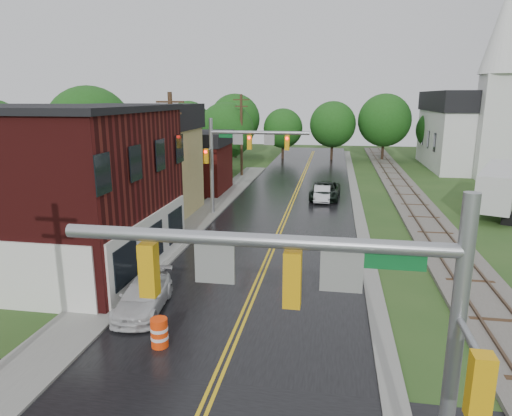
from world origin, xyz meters
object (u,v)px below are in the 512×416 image
(utility_pole_b, at_px, (173,161))
(construction_barrel, at_px, (159,333))
(tree_left_b, at_px, (91,132))
(semi_trailer, at_px, (499,185))
(tree_left_c, at_px, (167,138))
(brick_building, at_px, (21,188))
(traffic_signal_far, at_px, (240,149))
(tree_left_e, at_px, (227,132))
(sedan_silver, at_px, (322,194))
(traffic_signal_near, at_px, (333,309))
(utility_pole_c, at_px, (241,134))
(pickup_white, at_px, (144,297))
(church, at_px, (476,121))
(suv_dark, at_px, (325,191))

(utility_pole_b, relative_size, construction_barrel, 8.29)
(tree_left_b, bearing_deg, semi_trailer, -0.63)
(tree_left_c, distance_m, construction_barrel, 33.90)
(brick_building, xyz_separation_m, tree_left_b, (-5.36, 16.90, 1.57))
(traffic_signal_far, relative_size, tree_left_e, 0.90)
(sedan_silver, bearing_deg, traffic_signal_near, -88.98)
(utility_pole_b, relative_size, tree_left_b, 0.93)
(brick_building, height_order, tree_left_e, brick_building)
(sedan_silver, bearing_deg, utility_pole_b, -131.28)
(brick_building, bearing_deg, traffic_signal_far, 53.08)
(utility_pole_c, distance_m, semi_trailer, 26.15)
(tree_left_c, height_order, pickup_white, tree_left_c)
(traffic_signal_near, relative_size, utility_pole_c, 0.82)
(brick_building, distance_m, tree_left_b, 17.80)
(tree_left_e, xyz_separation_m, semi_trailer, (24.88, -14.38, -2.73))
(sedan_silver, bearing_deg, church, 49.16)
(utility_pole_c, height_order, tree_left_b, tree_left_b)
(pickup_white, distance_m, semi_trailer, 29.01)
(tree_left_c, relative_size, semi_trailer, 0.72)
(brick_building, bearing_deg, utility_pole_c, 78.91)
(traffic_signal_far, relative_size, tree_left_c, 0.96)
(sedan_silver, distance_m, pickup_white, 23.07)
(traffic_signal_near, distance_m, suv_dark, 32.03)
(suv_dark, bearing_deg, tree_left_b, -171.37)
(traffic_signal_near, xyz_separation_m, utility_pole_b, (-10.27, 20.00, -0.25))
(brick_building, bearing_deg, traffic_signal_near, -39.17)
(traffic_signal_near, distance_m, utility_pole_c, 43.24)
(traffic_signal_near, distance_m, utility_pole_b, 22.49)
(utility_pole_b, height_order, construction_barrel, utility_pole_b)
(church, xyz_separation_m, semi_trailer, (-3.97, -22.21, -3.75))
(utility_pole_c, height_order, sedan_silver, utility_pole_c)
(traffic_signal_far, distance_m, tree_left_e, 19.65)
(traffic_signal_far, bearing_deg, semi_trailer, 13.06)
(utility_pole_c, bearing_deg, tree_left_b, -132.39)
(brick_building, height_order, construction_barrel, brick_building)
(pickup_white, bearing_deg, utility_pole_b, 96.60)
(tree_left_e, relative_size, semi_trailer, 0.76)
(suv_dark, xyz_separation_m, construction_barrel, (-5.22, -25.54, -0.19))
(church, bearing_deg, tree_left_b, -150.01)
(brick_building, relative_size, tree_left_e, 1.75)
(traffic_signal_far, distance_m, suv_dark, 10.09)
(pickup_white, height_order, construction_barrel, pickup_white)
(tree_left_c, height_order, construction_barrel, tree_left_c)
(utility_pole_b, bearing_deg, traffic_signal_far, 56.32)
(tree_left_c, bearing_deg, traffic_signal_far, -51.18)
(tree_left_e, bearing_deg, semi_trailer, -30.02)
(traffic_signal_near, xyz_separation_m, utility_pole_c, (-10.27, 42.00, -0.25))
(construction_barrel, bearing_deg, church, 63.71)
(utility_pole_b, xyz_separation_m, tree_left_e, (-2.05, 23.90, 0.09))
(brick_building, height_order, utility_pole_b, utility_pole_b)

